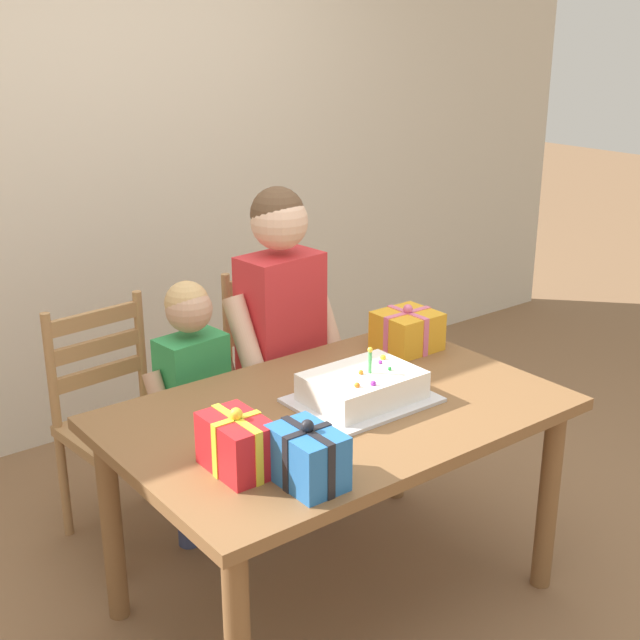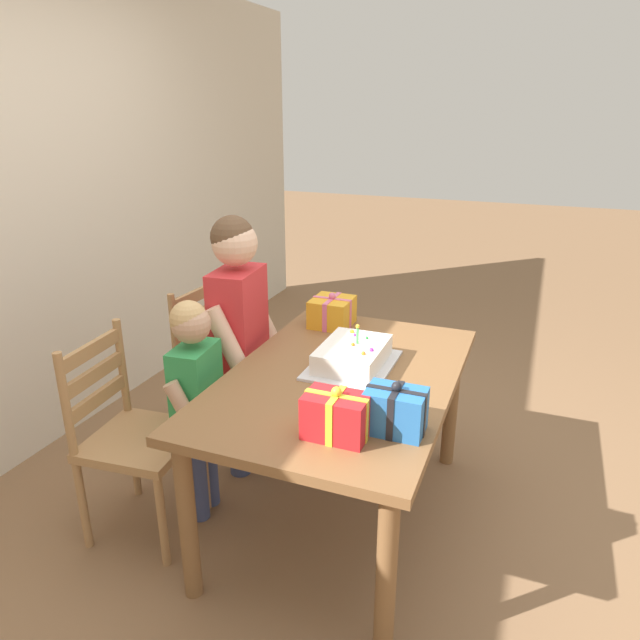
% 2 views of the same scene
% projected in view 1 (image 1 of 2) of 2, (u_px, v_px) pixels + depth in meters
% --- Properties ---
extents(ground_plane, '(20.00, 20.00, 0.00)m').
position_uv_depth(ground_plane, '(335.00, 598.00, 3.00)').
color(ground_plane, '#846042').
extents(back_wall, '(6.40, 0.11, 2.60)m').
position_uv_depth(back_wall, '(91.00, 162.00, 3.89)').
color(back_wall, beige).
rests_on(back_wall, ground).
extents(dining_table, '(1.43, 0.93, 0.74)m').
position_uv_depth(dining_table, '(337.00, 434.00, 2.78)').
color(dining_table, brown).
rests_on(dining_table, ground).
extents(birthday_cake, '(0.44, 0.34, 0.19)m').
position_uv_depth(birthday_cake, '(362.00, 388.00, 2.78)').
color(birthday_cake, silver).
rests_on(birthday_cake, dining_table).
extents(gift_box_red_large, '(0.15, 0.21, 0.19)m').
position_uv_depth(gift_box_red_large, '(307.00, 457.00, 2.28)').
color(gift_box_red_large, '#286BB7').
rests_on(gift_box_red_large, dining_table).
extents(gift_box_beside_cake, '(0.22, 0.21, 0.18)m').
position_uv_depth(gift_box_beside_cake, '(407.00, 331.00, 3.22)').
color(gift_box_beside_cake, gold).
rests_on(gift_box_beside_cake, dining_table).
extents(gift_box_corner_small, '(0.15, 0.22, 0.19)m').
position_uv_depth(gift_box_corner_small, '(237.00, 444.00, 2.35)').
color(gift_box_corner_small, red).
rests_on(gift_box_corner_small, dining_table).
extents(chair_left, '(0.46, 0.46, 0.92)m').
position_uv_depth(chair_left, '(122.00, 424.00, 3.24)').
color(chair_left, '#A87A4C').
rests_on(chair_left, ground).
extents(chair_right, '(0.44, 0.44, 0.92)m').
position_uv_depth(chair_right, '(284.00, 376.00, 3.68)').
color(chair_right, '#A87A4C').
rests_on(chair_right, ground).
extents(child_older, '(0.50, 0.29, 1.34)m').
position_uv_depth(child_older, '(281.00, 321.00, 3.30)').
color(child_older, '#38426B').
rests_on(child_older, ground).
extents(child_younger, '(0.39, 0.23, 1.05)m').
position_uv_depth(child_younger, '(193.00, 389.00, 3.13)').
color(child_younger, '#38426B').
rests_on(child_younger, ground).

